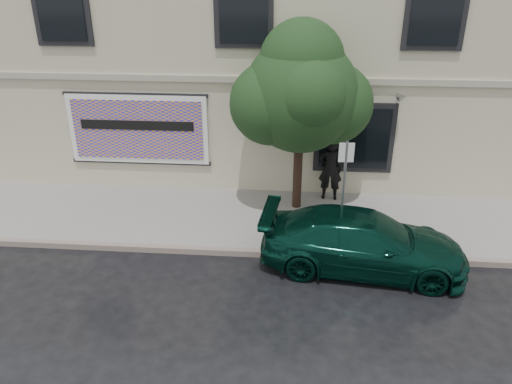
{
  "coord_description": "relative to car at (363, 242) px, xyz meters",
  "views": [
    {
      "loc": [
        1.44,
        -8.98,
        6.75
      ],
      "look_at": [
        0.55,
        2.2,
        1.42
      ],
      "focal_mm": 35.0,
      "sensor_mm": 36.0,
      "label": 1
    }
  ],
  "objects": [
    {
      "name": "ground",
      "position": [
        -3.15,
        -1.2,
        -0.69
      ],
      "size": [
        90.0,
        90.0,
        0.0
      ],
      "primitive_type": "plane",
      "color": "black",
      "rests_on": "ground"
    },
    {
      "name": "sidewalk",
      "position": [
        -3.15,
        2.05,
        -0.62
      ],
      "size": [
        20.0,
        3.5,
        0.15
      ],
      "primitive_type": "cube",
      "color": "gray",
      "rests_on": "ground"
    },
    {
      "name": "curb",
      "position": [
        -3.15,
        0.3,
        -0.62
      ],
      "size": [
        20.0,
        0.18,
        0.16
      ],
      "primitive_type": "cube",
      "color": "gray",
      "rests_on": "ground"
    },
    {
      "name": "building",
      "position": [
        -3.14,
        7.8,
        2.81
      ],
      "size": [
        20.0,
        8.12,
        7.0
      ],
      "color": "#B5AC92",
      "rests_on": "ground"
    },
    {
      "name": "billboard",
      "position": [
        -6.35,
        3.72,
        1.36
      ],
      "size": [
        4.3,
        0.16,
        2.2
      ],
      "color": "white",
      "rests_on": "ground"
    },
    {
      "name": "car",
      "position": [
        0.0,
        0.0,
        0.0
      ],
      "size": [
        4.95,
        2.58,
        1.39
      ],
      "primitive_type": "imported",
      "rotation": [
        0.0,
        0.0,
        1.47
      ],
      "color": "black",
      "rests_on": "ground"
    },
    {
      "name": "pedestrian",
      "position": [
        -0.6,
        3.4,
        0.41
      ],
      "size": [
        0.73,
        0.51,
        1.9
      ],
      "primitive_type": "imported",
      "rotation": [
        0.0,
        0.0,
        3.05
      ],
      "color": "black",
      "rests_on": "sidewalk"
    },
    {
      "name": "umbrella",
      "position": [
        -0.6,
        3.4,
        1.72
      ],
      "size": [
        1.09,
        1.09,
        0.73
      ],
      "primitive_type": "imported",
      "rotation": [
        0.0,
        0.0,
        -0.11
      ],
      "color": "black",
      "rests_on": "pedestrian"
    },
    {
      "name": "street_tree",
      "position": [
        -1.56,
        2.81,
        2.72
      ],
      "size": [
        3.05,
        3.05,
        4.8
      ],
      "color": "#301E15",
      "rests_on": "sidewalk"
    },
    {
      "name": "sign_pole",
      "position": [
        -0.5,
        0.5,
        1.14
      ],
      "size": [
        0.35,
        0.06,
        2.84
      ],
      "rotation": [
        0.0,
        0.0,
        0.07
      ],
      "color": "gray",
      "rests_on": "sidewalk"
    }
  ]
}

